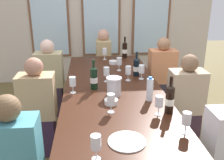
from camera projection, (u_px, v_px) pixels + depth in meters
The scene contains 27 objects.
ground_plane at pixel (113, 149), 2.99m from camera, with size 12.00×12.00×0.00m, color brown.
back_wall_with_windows at pixel (101, 5), 4.74m from camera, with size 4.25×0.10×2.90m.
dining_table at pixel (113, 95), 2.76m from camera, with size 1.05×2.83×0.74m.
white_plate_0 at pixel (127, 141), 1.82m from camera, with size 0.27×0.27×0.01m, color white.
metal_pitcher at pixel (114, 86), 2.57m from camera, with size 0.16×0.16×0.19m.
wine_bottle_0 at pixel (125, 50), 3.95m from camera, with size 0.08×0.08×0.32m.
wine_bottle_1 at pixel (170, 99), 2.21m from camera, with size 0.08×0.08×0.33m.
wine_bottle_2 at pixel (94, 78), 2.73m from camera, with size 0.08×0.08×0.33m.
wine_bottle_3 at pixel (136, 67), 3.14m from camera, with size 0.08×0.08×0.30m.
tasting_bowl_0 at pixel (111, 102), 2.41m from camera, with size 0.13×0.13×0.04m, color white.
tasting_bowl_1 at pixel (113, 62), 3.65m from camera, with size 0.11×0.11×0.05m, color white.
water_bottle at pixel (150, 89), 2.45m from camera, with size 0.06×0.06×0.24m.
wine_glass_0 at pixel (119, 62), 3.33m from camera, with size 0.07×0.07×0.17m.
wine_glass_1 at pixel (128, 71), 2.98m from camera, with size 0.07×0.07×0.17m.
wine_glass_2 at pixel (106, 72), 2.94m from camera, with size 0.07×0.07×0.17m.
wine_glass_3 at pixel (159, 102), 2.17m from camera, with size 0.07×0.07×0.17m.
wine_glass_4 at pixel (111, 100), 2.21m from camera, with size 0.07×0.07×0.17m.
wine_glass_5 at pixel (73, 82), 2.63m from camera, with size 0.07×0.07×0.17m.
wine_glass_6 at pixel (187, 119), 1.89m from camera, with size 0.07×0.07×0.17m.
wine_glass_7 at pixel (105, 52), 3.84m from camera, with size 0.07×0.07×0.17m.
wine_glass_8 at pixel (96, 143), 1.60m from camera, with size 0.07×0.07×0.17m.
wine_glass_9 at pixel (142, 69), 3.02m from camera, with size 0.07×0.07×0.17m.
seated_person_0 at pixel (39, 110), 2.76m from camera, with size 0.38×0.24×1.11m.
seated_person_1 at pixel (185, 105), 2.88m from camera, with size 0.38×0.24×1.11m.
seated_person_2 at pixel (50, 80), 3.63m from camera, with size 0.38×0.24×1.11m.
seated_person_3 at pixel (162, 77), 3.78m from camera, with size 0.38×0.24×1.11m.
seated_person_6 at pixel (104, 63), 4.46m from camera, with size 0.24×0.38×1.11m.
Camera 1 is at (-0.25, -2.52, 1.78)m, focal length 41.18 mm.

